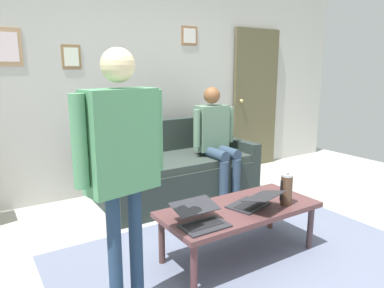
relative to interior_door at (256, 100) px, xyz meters
name	(u,v)px	position (x,y,z in m)	size (l,w,h in m)	color
ground_plane	(247,262)	(1.97, 2.11, -1.02)	(7.68, 7.68, 0.00)	#AAA9A0
area_rug	(247,260)	(1.96, 2.09, -1.02)	(2.84, 1.95, 0.01)	slate
back_wall	(130,80)	(1.97, -0.09, 0.33)	(7.04, 0.11, 2.70)	#B7B6AF
interior_door	(256,100)	(0.00, 0.00, 0.00)	(0.82, 0.09, 2.05)	brown
couch	(176,172)	(1.72, 0.56, -0.72)	(1.76, 0.87, 0.88)	#27312D
coffee_table	(240,212)	(1.96, 1.99, -0.65)	(1.28, 0.58, 0.42)	#543233
laptop_left	(254,202)	(1.88, 2.06, -0.56)	(0.41, 0.44, 0.15)	#28282D
laptop_center	(201,219)	(2.40, 2.09, -0.57)	(0.33, 0.33, 0.13)	#28282D
french_press	(286,189)	(1.62, 2.15, -0.48)	(0.11, 0.09, 0.28)	#4C3323
person_standing	(122,154)	(3.00, 2.18, 0.00)	(0.57, 0.25, 1.60)	navy
person_seated	(216,136)	(1.32, 0.79, -0.30)	(0.55, 0.51, 1.28)	#2D3E53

